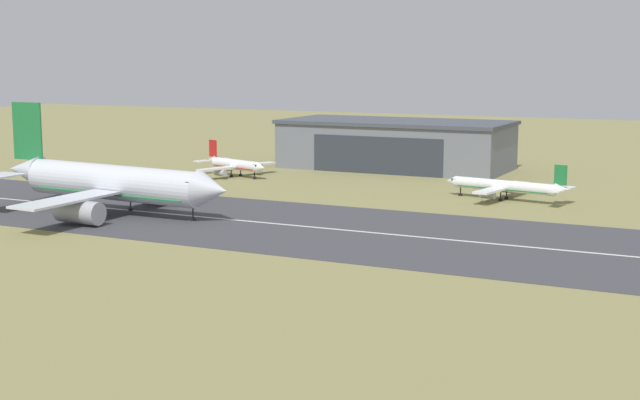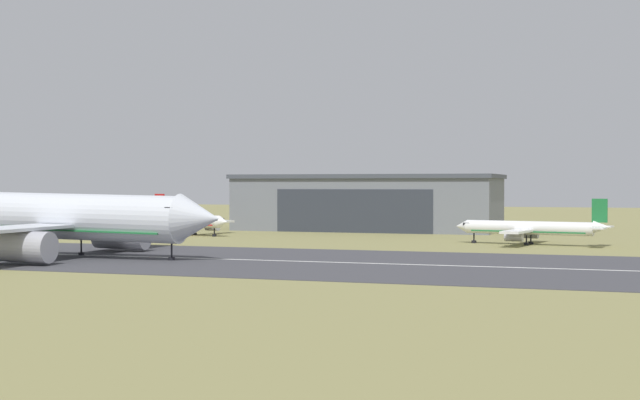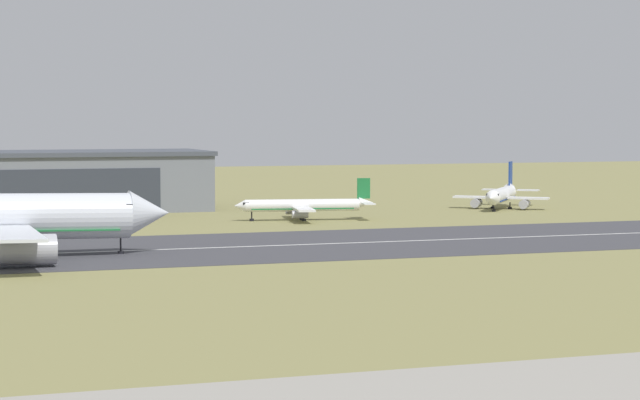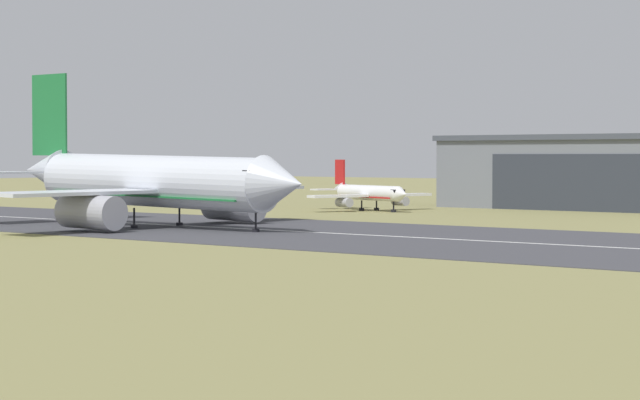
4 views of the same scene
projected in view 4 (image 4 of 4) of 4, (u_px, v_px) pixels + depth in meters
ground_plane at (162, 325)px, 64.12m from camera, size 720.35×720.35×0.00m
hangar_building at (621, 172)px, 204.47m from camera, size 56.87×26.15×12.17m
airplane_landing at (153, 183)px, 151.99m from camera, size 48.42×47.91×19.46m
airplane_parked_far_east at (369, 193)px, 198.09m from camera, size 20.93×22.06×8.11m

